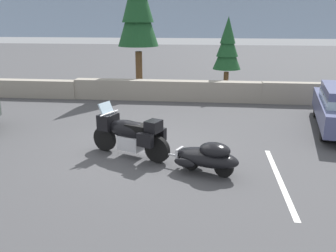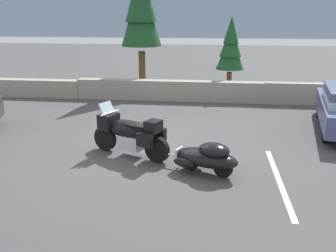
% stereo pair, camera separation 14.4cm
% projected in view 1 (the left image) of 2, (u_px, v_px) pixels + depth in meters
% --- Properties ---
extents(ground_plane, '(80.00, 80.00, 0.00)m').
position_uv_depth(ground_plane, '(140.00, 150.00, 9.85)').
color(ground_plane, '#424244').
extents(stone_guard_wall, '(24.00, 0.61, 0.88)m').
position_uv_depth(stone_guard_wall, '(162.00, 91.00, 15.65)').
color(stone_guard_wall, gray).
rests_on(stone_guard_wall, ground).
extents(distant_ridgeline, '(240.00, 80.00, 16.00)m').
position_uv_depth(distant_ridgeline, '(204.00, 0.00, 99.20)').
color(distant_ridgeline, '#7F93AD').
rests_on(distant_ridgeline, ground).
extents(touring_motorcycle, '(2.17, 1.28, 1.33)m').
position_uv_depth(touring_motorcycle, '(129.00, 133.00, 9.25)').
color(touring_motorcycle, black).
rests_on(touring_motorcycle, ground).
extents(car_shaped_trailer, '(2.16, 1.24, 0.76)m').
position_uv_depth(car_shaped_trailer, '(208.00, 156.00, 8.26)').
color(car_shaped_trailer, black).
rests_on(car_shaped_trailer, ground).
extents(pine_tree_tall, '(1.91, 1.91, 6.54)m').
position_uv_depth(pine_tree_tall, '(137.00, 2.00, 16.70)').
color(pine_tree_tall, brown).
rests_on(pine_tree_tall, ground).
extents(pine_tree_secondary, '(1.28, 1.28, 3.51)m').
position_uv_depth(pine_tree_secondary, '(228.00, 46.00, 16.58)').
color(pine_tree_secondary, brown).
rests_on(pine_tree_secondary, ground).
extents(parking_stripe_marker, '(0.12, 3.60, 0.01)m').
position_uv_depth(parking_stripe_marker, '(279.00, 179.00, 8.06)').
color(parking_stripe_marker, silver).
rests_on(parking_stripe_marker, ground).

